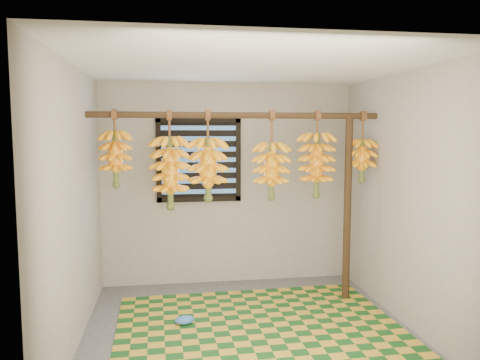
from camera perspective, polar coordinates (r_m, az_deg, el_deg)
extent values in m
cube|color=#494949|center=(4.51, 1.12, -18.12)|extent=(3.00, 3.00, 0.01)
cube|color=silver|center=(4.16, 1.19, 13.81)|extent=(3.00, 3.00, 0.01)
cube|color=gray|center=(5.65, -1.48, -0.52)|extent=(3.00, 0.01, 2.40)
cube|color=gray|center=(4.19, -19.62, -3.14)|extent=(0.01, 3.00, 2.40)
cube|color=gray|center=(4.67, 19.68, -2.23)|extent=(0.01, 3.00, 2.40)
cube|color=black|center=(5.56, -5.03, 2.46)|extent=(1.00, 0.04, 1.00)
cylinder|color=#3B2916|center=(4.82, -0.27, 7.90)|extent=(3.00, 0.06, 0.06)
cylinder|color=#3B2916|center=(5.20, 12.96, -3.46)|extent=(0.08, 0.08, 2.00)
cube|color=#164C19|center=(4.57, 2.46, -17.67)|extent=(2.69, 2.18, 0.01)
ellipsoid|color=blue|center=(4.67, -6.77, -16.59)|extent=(0.22, 0.18, 0.08)
cylinder|color=brown|center=(4.79, -15.05, 6.78)|extent=(0.02, 0.02, 0.22)
cylinder|color=#4C5923|center=(4.80, -14.94, 2.76)|extent=(0.06, 0.06, 0.52)
cylinder|color=brown|center=(4.76, -8.60, 6.55)|extent=(0.02, 0.02, 0.28)
cylinder|color=#4C5923|center=(4.78, -8.52, 1.11)|extent=(0.06, 0.06, 0.69)
cylinder|color=brown|center=(4.78, -3.95, 6.50)|extent=(0.02, 0.02, 0.29)
cylinder|color=#4C5923|center=(4.79, -3.91, 1.54)|extent=(0.07, 0.07, 0.59)
cylinder|color=brown|center=(4.88, 3.89, 6.23)|extent=(0.02, 0.02, 0.34)
cylinder|color=#4C5923|center=(4.89, 3.85, 1.35)|extent=(0.06, 0.06, 0.55)
cylinder|color=brown|center=(5.01, 9.41, 6.74)|extent=(0.02, 0.02, 0.24)
cylinder|color=#4C5923|center=(5.02, 9.33, 2.06)|extent=(0.06, 0.06, 0.64)
cylinder|color=brown|center=(5.19, 14.73, 6.22)|extent=(0.02, 0.02, 0.30)
cylinder|color=#4C5923|center=(5.20, 14.64, 2.56)|extent=(0.06, 0.06, 0.42)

